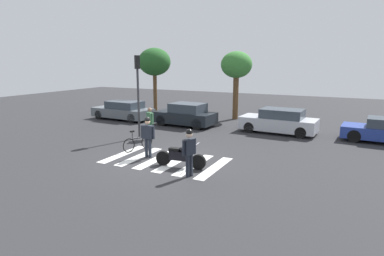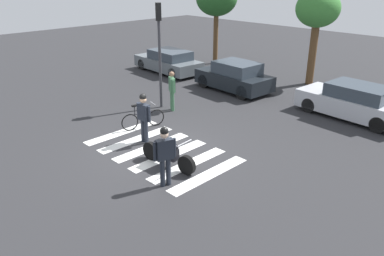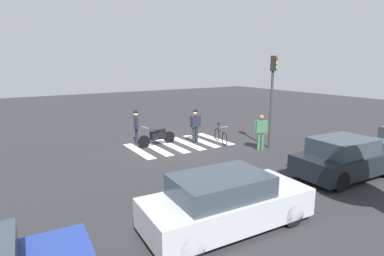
% 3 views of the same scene
% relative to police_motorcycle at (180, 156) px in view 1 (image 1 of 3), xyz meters
% --- Properties ---
extents(ground_plane, '(60.00, 60.00, 0.00)m').
position_rel_police_motorcycle_xyz_m(ground_plane, '(-1.00, 0.53, -0.45)').
color(ground_plane, '#2B2B2D').
extents(police_motorcycle, '(2.11, 0.62, 1.02)m').
position_rel_police_motorcycle_xyz_m(police_motorcycle, '(0.00, 0.00, 0.00)').
color(police_motorcycle, black).
rests_on(police_motorcycle, ground_plane).
extents(leaning_bicycle, '(0.60, 1.69, 0.99)m').
position_rel_police_motorcycle_xyz_m(leaning_bicycle, '(-3.02, 1.37, -0.08)').
color(leaning_bicycle, black).
rests_on(leaning_bicycle, ground_plane).
extents(officer_on_foot, '(0.68, 0.24, 1.81)m').
position_rel_police_motorcycle_xyz_m(officer_on_foot, '(-1.93, 0.60, 0.60)').
color(officer_on_foot, '#1E232D').
rests_on(officer_on_foot, ground_plane).
extents(officer_by_motorcycle, '(0.34, 0.65, 1.79)m').
position_rel_police_motorcycle_xyz_m(officer_by_motorcycle, '(0.80, -0.79, 0.59)').
color(officer_by_motorcycle, '#1E232D').
rests_on(officer_by_motorcycle, ground_plane).
extents(pedestrian_bystander, '(0.61, 0.42, 1.72)m').
position_rel_police_motorcycle_xyz_m(pedestrian_bystander, '(-3.76, 3.54, 0.54)').
color(pedestrian_bystander, '#3F724C').
rests_on(pedestrian_bystander, ground_plane).
extents(crosswalk_stripes, '(4.95, 3.07, 0.01)m').
position_rel_police_motorcycle_xyz_m(crosswalk_stripes, '(-1.00, 0.53, -0.44)').
color(crosswalk_stripes, silver).
rests_on(crosswalk_stripes, ground_plane).
extents(car_grey_coupe, '(4.57, 2.10, 1.34)m').
position_rel_police_motorcycle_xyz_m(car_grey_coupe, '(-8.92, 7.84, 0.20)').
color(car_grey_coupe, black).
rests_on(car_grey_coupe, ground_plane).
extents(car_black_suv, '(4.01, 2.04, 1.48)m').
position_rel_police_motorcycle_xyz_m(car_black_suv, '(-3.78, 7.74, 0.26)').
color(car_black_suv, black).
rests_on(car_black_suv, ground_plane).
extents(car_silver_sedan, '(4.45, 2.03, 1.43)m').
position_rel_police_motorcycle_xyz_m(car_silver_sedan, '(2.11, 8.23, 0.23)').
color(car_silver_sedan, black).
rests_on(car_silver_sedan, ground_plane).
extents(traffic_light_pole, '(0.35, 0.34, 4.45)m').
position_rel_police_motorcycle_xyz_m(traffic_light_pole, '(-4.44, 3.48, 2.52)').
color(traffic_light_pole, '#38383D').
rests_on(traffic_light_pole, ground_plane).
extents(street_tree_near, '(2.56, 2.56, 5.17)m').
position_rel_police_motorcycle_xyz_m(street_tree_near, '(-8.57, 11.59, 3.58)').
color(street_tree_near, brown).
rests_on(street_tree_near, ground_plane).
extents(street_tree_mid, '(2.20, 2.20, 4.83)m').
position_rel_police_motorcycle_xyz_m(street_tree_mid, '(-1.74, 11.59, 3.33)').
color(street_tree_mid, brown).
rests_on(street_tree_mid, ground_plane).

